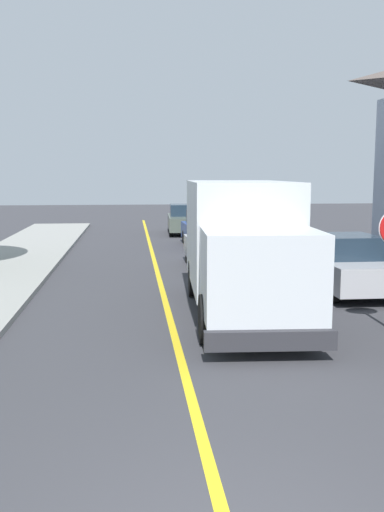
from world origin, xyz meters
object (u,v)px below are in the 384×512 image
(box_truck, at_px, (242,241))
(parked_car_mid, at_px, (206,230))
(parked_car_far, at_px, (184,220))
(parked_van_across, at_px, (344,265))
(parked_car_near, at_px, (215,247))

(box_truck, relative_size, parked_car_mid, 1.63)
(parked_car_far, bearing_deg, box_truck, -91.01)
(box_truck, bearing_deg, parked_van_across, 32.10)
(box_truck, distance_m, parked_car_near, 6.75)
(parked_van_across, bearing_deg, parked_car_near, 124.41)
(parked_car_mid, distance_m, parked_car_far, 5.95)
(parked_car_near, xyz_separation_m, parked_van_across, (3.10, -4.53, 0.00))
(parked_car_near, xyz_separation_m, parked_car_mid, (0.49, 6.32, 0.00))
(parked_car_near, height_order, parked_car_mid, same)
(parked_car_mid, bearing_deg, box_truck, -93.52)
(parked_car_far, xyz_separation_m, parked_van_across, (3.07, -16.79, 0.00))
(parked_car_mid, relative_size, parked_van_across, 1.02)
(parked_car_near, height_order, parked_van_across, same)
(box_truck, height_order, parked_car_near, box_truck)
(parked_car_near, bearing_deg, parked_car_mid, 85.53)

